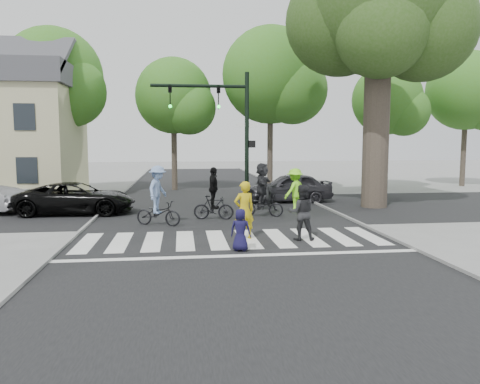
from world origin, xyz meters
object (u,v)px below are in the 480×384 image
object	(u,v)px
pedestrian_child	(240,230)
cyclist_mid	(214,198)
car_suv	(77,198)
cyclist_left	(158,200)
pedestrian_adult	(301,212)
pedestrian_woman	(244,210)
cyclist_right	(262,193)
eucalyptus	(379,11)
traffic_signal	(227,123)
car_grey	(289,188)

from	to	relation	value
pedestrian_child	cyclist_mid	size ratio (longest dim) A/B	0.58
car_suv	cyclist_left	bearing A→B (deg)	-130.17
pedestrian_adult	car_suv	distance (m)	10.45
pedestrian_woman	car_suv	bearing A→B (deg)	-58.28
pedestrian_child	cyclist_right	world-z (taller)	cyclist_right
pedestrian_woman	cyclist_left	size ratio (longest dim) A/B	0.83
eucalyptus	cyclist_left	world-z (taller)	eucalyptus
traffic_signal	car_suv	xyz separation A→B (m)	(-6.42, 0.88, -3.22)
eucalyptus	car_grey	world-z (taller)	eucalyptus
pedestrian_adult	cyclist_left	bearing A→B (deg)	-26.74
cyclist_mid	pedestrian_adult	bearing A→B (deg)	-59.87
pedestrian_woman	cyclist_mid	distance (m)	3.94
traffic_signal	car_suv	distance (m)	7.23
cyclist_left	car_suv	xyz separation A→B (m)	(-3.61, 3.28, -0.28)
traffic_signal	cyclist_left	bearing A→B (deg)	-139.47
traffic_signal	eucalyptus	distance (m)	8.98
traffic_signal	pedestrian_woman	xyz separation A→B (m)	(0.03, -5.20, -2.97)
traffic_signal	pedestrian_adult	world-z (taller)	traffic_signal
eucalyptus	pedestrian_adult	world-z (taller)	eucalyptus
car_grey	cyclist_right	bearing A→B (deg)	-27.74
pedestrian_woman	pedestrian_child	size ratio (longest dim) A/B	1.52
eucalyptus	pedestrian_child	size ratio (longest dim) A/B	10.65
pedestrian_child	cyclist_left	world-z (taller)	cyclist_left
eucalyptus	cyclist_right	bearing A→B (deg)	-158.64
pedestrian_woman	pedestrian_child	distance (m)	1.69
traffic_signal	cyclist_right	xyz separation A→B (m)	(1.38, -0.80, -2.91)
car_suv	traffic_signal	bearing A→B (deg)	-95.77
pedestrian_adult	car_grey	size ratio (longest dim) A/B	0.40
eucalyptus	pedestrian_woman	xyz separation A→B (m)	(-7.15, -6.66, -8.15)
cyclist_left	cyclist_right	world-z (taller)	cyclist_right
pedestrian_adult	cyclist_right	bearing A→B (deg)	-77.14
eucalyptus	pedestrian_woman	world-z (taller)	eucalyptus
pedestrian_woman	pedestrian_child	xyz separation A→B (m)	(-0.33, -1.62, -0.32)
pedestrian_adult	car_grey	distance (m)	9.37
eucalyptus	cyclist_left	xyz separation A→B (m)	(-9.99, -3.87, -8.12)
traffic_signal	cyclist_right	size ratio (longest dim) A/B	2.69
car_suv	pedestrian_woman	bearing A→B (deg)	-131.26
traffic_signal	car_grey	world-z (taller)	traffic_signal
pedestrian_adult	pedestrian_child	bearing A→B (deg)	38.62
traffic_signal	cyclist_mid	distance (m)	3.38
cyclist_left	pedestrian_child	bearing A→B (deg)	-60.47
traffic_signal	eucalyptus	xyz separation A→B (m)	(7.18, 1.47, 5.18)
traffic_signal	pedestrian_child	size ratio (longest dim) A/B	4.92
cyclist_right	pedestrian_adult	bearing A→B (deg)	-85.04
cyclist_left	cyclist_right	xyz separation A→B (m)	(4.18, 1.60, 0.03)
pedestrian_adult	car_suv	size ratio (longest dim) A/B	0.36
car_grey	pedestrian_child	bearing A→B (deg)	-21.85
pedestrian_child	pedestrian_adult	xyz separation A→B (m)	(2.09, 1.24, 0.27)
traffic_signal	car_suv	size ratio (longest dim) A/B	1.22
pedestrian_child	car_suv	size ratio (longest dim) A/B	0.25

